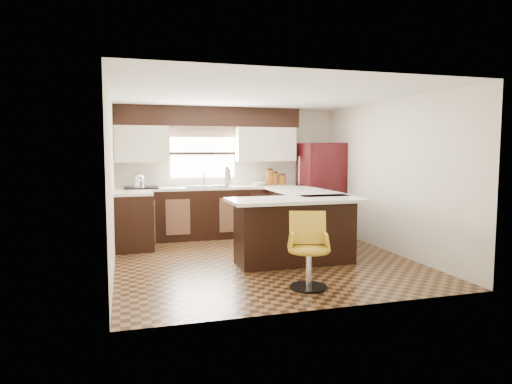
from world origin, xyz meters
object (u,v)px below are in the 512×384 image
object	(u,v)px
peninsula_return	(295,232)
bar_chair	(309,251)
refrigerator	(321,188)
peninsula_long	(303,220)

from	to	relation	value
peninsula_return	bar_chair	xyz separation A→B (m)	(-0.27, -1.16, -0.00)
peninsula_return	refrigerator	world-z (taller)	refrigerator
refrigerator	peninsula_return	bearing A→B (deg)	-122.78
bar_chair	peninsula_long	bearing A→B (deg)	86.56
peninsula_long	bar_chair	xyz separation A→B (m)	(-0.80, -2.13, -0.00)
refrigerator	peninsula_long	bearing A→B (deg)	-126.43
peninsula_return	bar_chair	distance (m)	1.19
refrigerator	bar_chair	distance (m)	3.63
bar_chair	refrigerator	bearing A→B (deg)	80.63
peninsula_return	refrigerator	size ratio (longest dim) A/B	0.94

